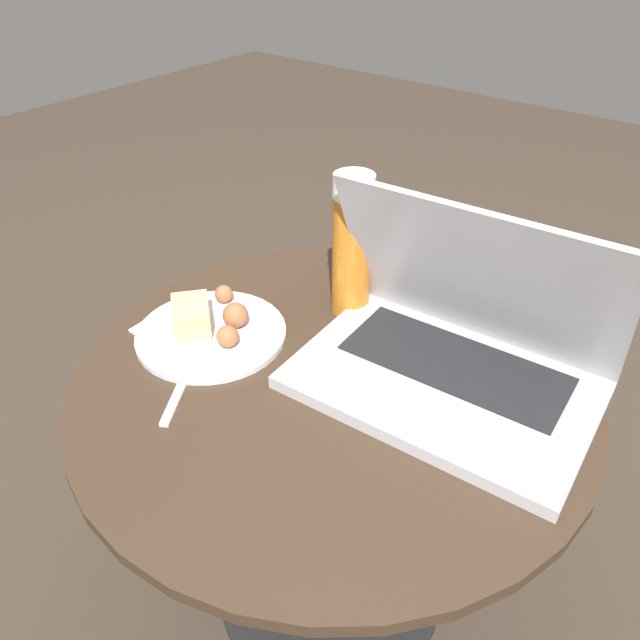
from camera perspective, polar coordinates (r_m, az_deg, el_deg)
name	(u,v)px	position (r m, az deg, el deg)	size (l,w,h in m)	color
ground_plane	(330,582)	(1.22, 0.89, -22.87)	(6.00, 6.00, 0.00)	#382D23
table	(332,445)	(0.94, 1.09, -11.40)	(0.70, 0.70, 0.49)	black
napkin	(204,332)	(0.92, -10.59, -1.11)	(0.18, 0.13, 0.00)	white
laptop	(454,349)	(0.82, 12.17, -2.58)	(0.39, 0.27, 0.25)	#B2B2B7
beer_glass	(352,246)	(0.90, 2.95, 6.75)	(0.06, 0.06, 0.22)	#C6701E
snack_plate	(210,327)	(0.91, -10.04, -0.66)	(0.22, 0.22, 0.05)	silver
fork	(190,366)	(0.87, -11.77, -4.13)	(0.12, 0.18, 0.01)	silver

